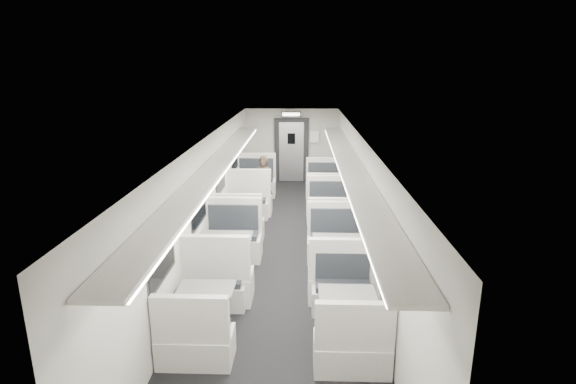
# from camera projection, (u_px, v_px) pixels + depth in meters

# --- Properties ---
(room) EXTENTS (3.24, 12.24, 2.64)m
(room) POSITION_uv_depth(u_px,v_px,m) (284.00, 197.00, 8.97)
(room) COLOR black
(room) RESTS_ON ground
(booth_left_a) EXTENTS (1.14, 2.32, 1.24)m
(booth_left_a) POSITION_uv_depth(u_px,v_px,m) (253.00, 190.00, 12.43)
(booth_left_a) COLOR #BAB6AE
(booth_left_a) RESTS_ON room
(booth_left_b) EXTENTS (1.02, 2.08, 1.11)m
(booth_left_b) POSITION_uv_depth(u_px,v_px,m) (244.00, 213.00, 10.62)
(booth_left_b) COLOR #BAB6AE
(booth_left_b) RESTS_ON room
(booth_left_c) EXTENTS (1.11, 2.26, 1.21)m
(booth_left_c) POSITION_uv_depth(u_px,v_px,m) (226.00, 256.00, 8.10)
(booth_left_c) COLOR #BAB6AE
(booth_left_c) RESTS_ON room
(booth_left_d) EXTENTS (0.96, 1.94, 1.04)m
(booth_left_d) POSITION_uv_depth(u_px,v_px,m) (207.00, 309.00, 6.46)
(booth_left_d) COLOR #BAB6AE
(booth_left_d) RESTS_ON room
(booth_right_a) EXTENTS (1.05, 2.14, 1.14)m
(booth_right_a) POSITION_uv_depth(u_px,v_px,m) (325.00, 192.00, 12.34)
(booth_right_a) COLOR #BAB6AE
(booth_right_a) RESTS_ON room
(booth_right_b) EXTENTS (1.03, 2.09, 1.12)m
(booth_right_b) POSITION_uv_depth(u_px,v_px,m) (330.00, 217.00, 10.30)
(booth_right_b) COLOR #BAB6AE
(booth_right_b) RESTS_ON room
(booth_right_c) EXTENTS (1.06, 2.14, 1.15)m
(booth_right_c) POSITION_uv_depth(u_px,v_px,m) (337.00, 258.00, 8.09)
(booth_right_c) COLOR #BAB6AE
(booth_right_c) RESTS_ON room
(booth_right_d) EXTENTS (0.96, 1.94, 1.04)m
(booth_right_d) POSITION_uv_depth(u_px,v_px,m) (347.00, 314.00, 6.32)
(booth_right_d) COLOR #BAB6AE
(booth_right_d) RESTS_ON room
(passenger) EXTENTS (0.63, 0.52, 1.49)m
(passenger) POSITION_uv_depth(u_px,v_px,m) (264.00, 184.00, 11.76)
(passenger) COLOR black
(passenger) RESTS_ON room
(window_a) EXTENTS (0.02, 1.18, 0.84)m
(window_a) POSITION_uv_depth(u_px,v_px,m) (235.00, 156.00, 12.25)
(window_a) COLOR black
(window_a) RESTS_ON room
(window_b) EXTENTS (0.02, 1.18, 0.84)m
(window_b) POSITION_uv_depth(u_px,v_px,m) (220.00, 175.00, 10.13)
(window_b) COLOR black
(window_b) RESTS_ON room
(window_c) EXTENTS (0.02, 1.18, 0.84)m
(window_c) POSITION_uv_depth(u_px,v_px,m) (199.00, 203.00, 8.02)
(window_c) COLOR black
(window_c) RESTS_ON room
(window_d) EXTENTS (0.02, 1.18, 0.84)m
(window_d) POSITION_uv_depth(u_px,v_px,m) (161.00, 253.00, 5.90)
(window_d) COLOR black
(window_d) RESTS_ON room
(luggage_rack_left) EXTENTS (0.46, 10.40, 0.09)m
(luggage_rack_left) POSITION_uv_depth(u_px,v_px,m) (218.00, 164.00, 8.53)
(luggage_rack_left) COLOR #BAB6AE
(luggage_rack_left) RESTS_ON room
(luggage_rack_right) EXTENTS (0.46, 10.40, 0.09)m
(luggage_rack_right) POSITION_uv_depth(u_px,v_px,m) (349.00, 165.00, 8.45)
(luggage_rack_right) COLOR #BAB6AE
(luggage_rack_right) RESTS_ON room
(vestibule_door) EXTENTS (1.10, 0.13, 2.10)m
(vestibule_door) POSITION_uv_depth(u_px,v_px,m) (291.00, 151.00, 14.73)
(vestibule_door) COLOR black
(vestibule_door) RESTS_ON room
(exit_sign) EXTENTS (0.62, 0.12, 0.16)m
(exit_sign) POSITION_uv_depth(u_px,v_px,m) (291.00, 114.00, 13.92)
(exit_sign) COLOR black
(exit_sign) RESTS_ON room
(wall_notice) EXTENTS (0.32, 0.02, 0.40)m
(wall_notice) POSITION_uv_depth(u_px,v_px,m) (314.00, 137.00, 14.57)
(wall_notice) COLOR white
(wall_notice) RESTS_ON room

